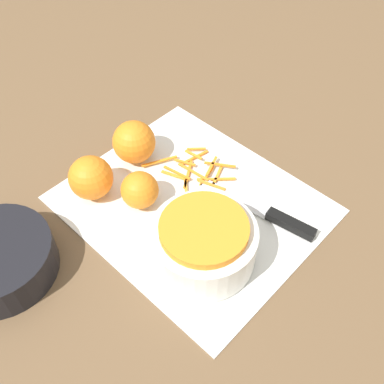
% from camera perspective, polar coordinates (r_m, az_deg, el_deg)
% --- Properties ---
extents(ground_plane, '(4.00, 4.00, 0.00)m').
position_cam_1_polar(ground_plane, '(0.82, -0.00, -1.64)').
color(ground_plane, brown).
extents(cutting_board, '(0.44, 0.37, 0.01)m').
position_cam_1_polar(cutting_board, '(0.82, -0.00, -1.51)').
color(cutting_board, silver).
rests_on(cutting_board, ground_plane).
extents(bowl_speckled, '(0.17, 0.17, 0.08)m').
position_cam_1_polar(bowl_speckled, '(0.72, 1.46, -6.37)').
color(bowl_speckled, silver).
rests_on(bowl_speckled, cutting_board).
extents(knife, '(0.23, 0.06, 0.02)m').
position_cam_1_polar(knife, '(0.80, 10.66, -3.20)').
color(knife, black).
rests_on(knife, cutting_board).
extents(orange_left, '(0.08, 0.08, 0.08)m').
position_cam_1_polar(orange_left, '(0.83, -12.72, 1.79)').
color(orange_left, orange).
rests_on(orange_left, cutting_board).
extents(orange_right, '(0.08, 0.08, 0.08)m').
position_cam_1_polar(orange_right, '(0.88, -7.37, 6.32)').
color(orange_right, orange).
rests_on(orange_right, cutting_board).
extents(orange_back, '(0.07, 0.07, 0.07)m').
position_cam_1_polar(orange_back, '(0.80, -6.66, 0.25)').
color(orange_back, orange).
rests_on(orange_back, cutting_board).
extents(peel_pile, '(0.16, 0.13, 0.01)m').
position_cam_1_polar(peel_pile, '(0.87, 0.42, 2.75)').
color(peel_pile, orange).
rests_on(peel_pile, cutting_board).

